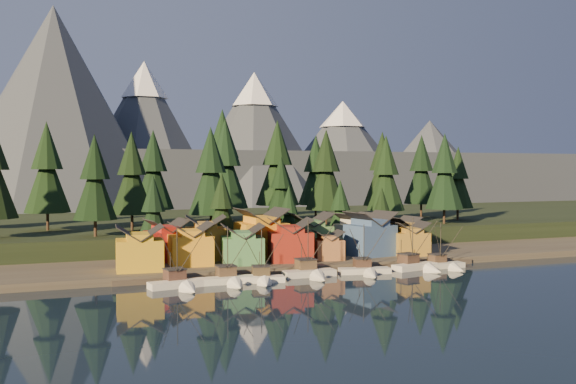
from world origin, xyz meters
name	(u,v)px	position (x,y,z in m)	size (l,w,h in m)	color
ground	(343,286)	(0.00, 0.00, 0.00)	(500.00, 500.00, 0.00)	black
shore_strip	(270,255)	(0.00, 40.00, 0.75)	(400.00, 50.00, 1.50)	#3C352C
hillside	(216,228)	(0.00, 90.00, 3.00)	(420.00, 100.00, 6.00)	black
dock	(308,270)	(0.00, 16.50, 0.50)	(80.00, 4.00, 1.00)	#4F4338
mountain_ridge	(142,160)	(-4.20, 213.59, 26.06)	(560.00, 190.00, 90.00)	#484F5C
boat_0	(181,276)	(-28.50, 8.31, 2.22)	(11.57, 12.32, 12.12)	silver
boat_1	(231,273)	(-19.01, 9.00, 2.22)	(10.81, 11.78, 11.98)	silver
boat_2	(263,271)	(-12.93, 8.14, 2.22)	(9.17, 9.73, 11.16)	silver
boat_3	(312,265)	(-1.78, 10.52, 2.41)	(10.96, 11.92, 12.71)	beige
boat_4	(366,265)	(10.12, 9.76, 2.02)	(11.34, 11.97, 11.32)	beige
boat_5	(419,259)	(23.13, 10.48, 2.35)	(11.31, 11.90, 12.45)	silver
boat_6	(446,260)	(29.72, 10.13, 1.96)	(10.47, 11.36, 10.89)	beige
house_front_0	(139,247)	(-33.76, 22.46, 6.21)	(9.72, 9.28, 8.96)	gold
house_front_1	(191,243)	(-22.70, 25.92, 6.18)	(9.10, 8.78, 8.90)	orange
house_front_2	(242,243)	(-12.06, 23.75, 5.88)	(9.98, 10.03, 8.34)	#46824B
house_front_3	(290,239)	(-1.16, 23.65, 6.39)	(10.85, 10.52, 9.30)	maroon
house_front_4	(328,244)	(7.65, 23.12, 4.86)	(7.33, 7.73, 6.40)	#A06438
house_front_5	(370,232)	(19.60, 25.44, 6.85)	(10.89, 10.15, 10.18)	#365180
house_front_6	(410,238)	(28.64, 22.80, 5.58)	(8.95, 8.61, 7.76)	olive
house_back_0	(167,239)	(-26.23, 33.82, 6.29)	(9.37, 9.08, 9.12)	maroon
house_back_1	(205,236)	(-17.71, 33.24, 6.62)	(10.19, 10.28, 9.75)	#AD782C
house_back_2	(261,232)	(-4.88, 32.06, 7.34)	(10.75, 9.92, 11.13)	orange
house_back_3	(310,232)	(7.21, 32.32, 6.67)	(10.66, 9.74, 9.83)	#46713D
house_back_4	(357,231)	(20.21, 33.08, 6.41)	(10.16, 9.90, 9.35)	beige
house_back_5	(402,233)	(31.82, 31.50, 5.83)	(8.29, 8.37, 8.25)	olive
tree_hill_1	(47,171)	(-50.00, 68.00, 21.18)	(11.92, 11.92, 27.77)	#332319
tree_hill_2	(95,181)	(-40.00, 48.00, 18.94)	(10.16, 10.16, 23.68)	#332319
tree_hill_3	(132,176)	(-30.00, 60.00, 19.78)	(10.82, 10.82, 25.20)	#332319
tree_hill_4	(153,173)	(-22.00, 75.00, 20.61)	(11.47, 11.47, 26.72)	#332319
tree_hill_5	(211,174)	(-12.00, 50.00, 20.33)	(11.25, 11.25, 26.21)	#332319
tree_hill_6	(225,167)	(-4.00, 65.00, 22.09)	(12.63, 12.63, 29.43)	#332319
tree_hill_7	(281,189)	(6.00, 48.00, 16.42)	(8.18, 8.18, 19.06)	#332319
tree_hill_8	(277,166)	(14.00, 72.00, 22.47)	(12.93, 12.93, 30.13)	#332319
tree_hill_9	(326,173)	(22.00, 55.00, 20.56)	(11.43, 11.43, 26.62)	#332319
tree_hill_10	(316,173)	(30.00, 80.00, 20.39)	(11.30, 11.30, 26.32)	#332319
tree_hill_11	(386,176)	(38.00, 50.00, 19.70)	(10.76, 10.76, 25.07)	#332319
tree_hill_12	(382,172)	(46.00, 66.00, 20.83)	(11.64, 11.64, 27.12)	#332319
tree_hill_13	(445,174)	(56.00, 48.00, 20.16)	(11.12, 11.12, 25.90)	#332319
tree_hill_14	(421,172)	(64.00, 72.00, 20.65)	(11.50, 11.50, 26.80)	#332319
tree_hill_15	(222,160)	(0.00, 82.00, 24.49)	(14.52, 14.52, 33.82)	#332319
tree_hill_17	(458,180)	(68.00, 58.00, 18.37)	(9.72, 9.72, 22.64)	#332319
tree_shore_0	(153,213)	(-28.00, 40.00, 11.73)	(8.04, 8.04, 18.73)	#332319
tree_shore_1	(222,210)	(-12.00, 40.00, 12.08)	(8.32, 8.32, 19.37)	#332319
tree_shore_2	(289,215)	(5.00, 40.00, 10.27)	(6.89, 6.89, 16.06)	#332319
tree_shore_3	(340,211)	(19.00, 40.00, 11.03)	(7.49, 7.49, 17.44)	#332319
tree_shore_4	(382,214)	(31.00, 40.00, 9.94)	(6.64, 6.64, 15.46)	#332319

